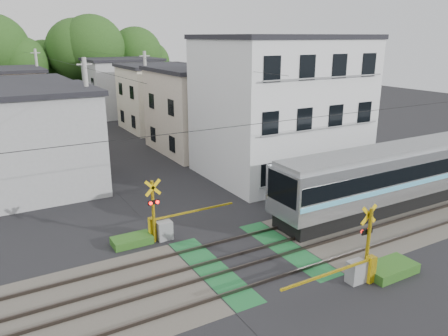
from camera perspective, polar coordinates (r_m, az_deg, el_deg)
ground at (r=19.24m, az=3.53°, el=-11.73°), size 120.00×120.00×0.00m
track_bed at (r=19.23m, az=3.53°, el=-11.64°), size 120.00×120.00×0.14m
crossing_signal_near at (r=17.99m, az=17.27°, el=-12.12°), size 4.74×0.65×3.09m
crossing_signal_far at (r=20.78m, az=-8.09°, el=-7.43°), size 4.74×0.65×3.09m
apartment_block at (r=29.92m, az=7.38°, el=7.99°), size 10.20×8.36×9.30m
houses_row at (r=41.54m, az=-16.27°, el=7.95°), size 22.07×31.35×6.80m
tree_hill at (r=62.90m, az=-22.31°, el=12.71°), size 40.00×13.58×11.94m
catenary at (r=21.58m, az=17.11°, el=1.32°), size 60.00×5.04×7.00m
utility_poles at (r=38.32m, az=-17.19°, el=8.44°), size 7.90×42.00×8.00m
pedestrian at (r=46.97m, az=-15.91°, el=6.09°), size 0.79×0.63×1.88m
weed_patches at (r=20.01m, az=7.96°, el=-10.09°), size 10.25×8.80×0.40m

